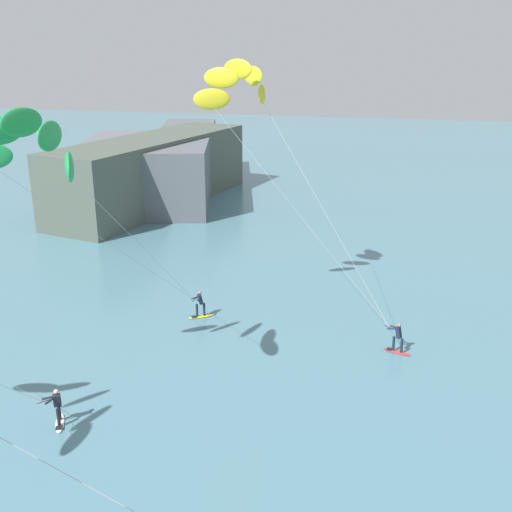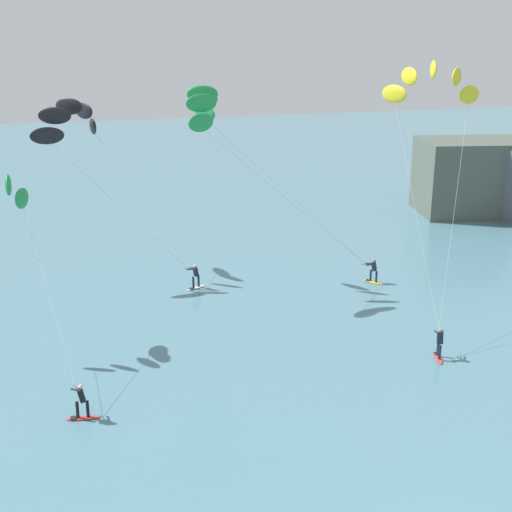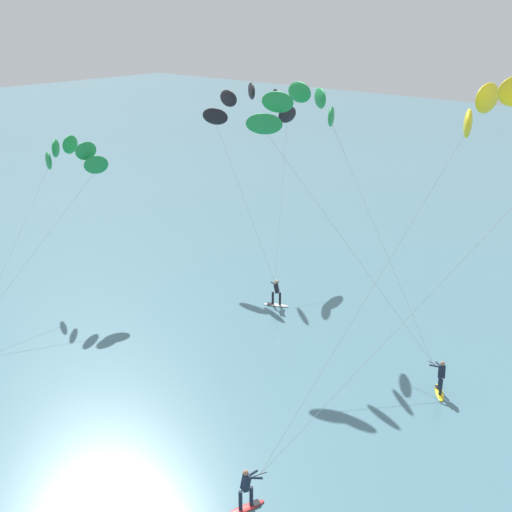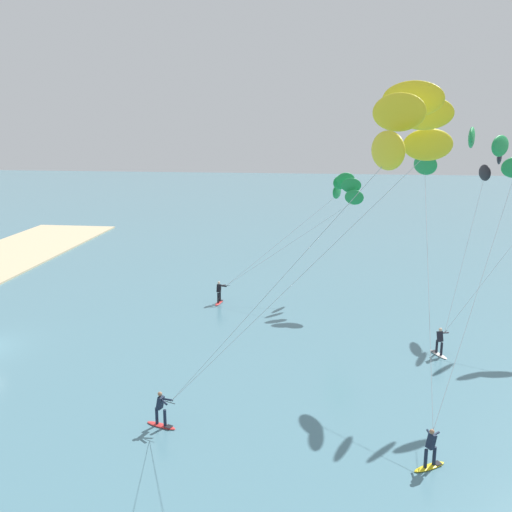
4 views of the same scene
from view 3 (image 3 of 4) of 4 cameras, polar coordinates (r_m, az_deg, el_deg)
name	(u,v)px [view 3 (image 3 of 4)]	position (r m, az deg, el deg)	size (l,w,h in m)	color
kitesurfer_nearshore	(67,162)	(41.28, -16.15, 7.91)	(6.67, 10.83, 9.55)	red
kitesurfer_mid_water	(505,127)	(24.90, 20.91, 10.46)	(7.55, 12.27, 14.60)	red
kitesurfer_far_out	(304,115)	(35.60, 4.17, 12.13)	(12.97, 6.85, 13.08)	yellow
kitesurfer_downwind	(252,109)	(44.64, -0.33, 12.67)	(10.43, 9.25, 12.07)	white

